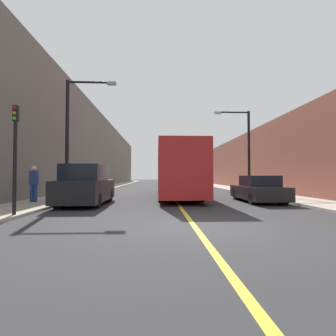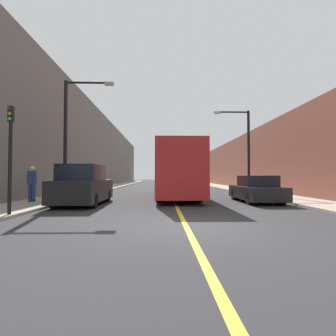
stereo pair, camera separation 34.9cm
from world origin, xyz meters
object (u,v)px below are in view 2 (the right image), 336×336
Objects in this scene: car_right_near at (256,190)px; pedestrian at (32,183)px; traffic_light at (10,155)px; bus at (175,171)px; parked_suv_left at (83,186)px; street_lamp_right at (245,145)px; street_lamp_left at (70,130)px.

pedestrian is at bearing -177.91° from car_right_near.
pedestrian reaches higher than car_right_near.
pedestrian is at bearing 107.70° from traffic_light.
parked_suv_left is (-4.86, -5.20, -0.86)m from bus.
bus is 2.89× the size of car_right_near.
traffic_light is at bearing -72.30° from pedestrian.
car_right_near is at bearing -102.46° from street_lamp_right.
traffic_light is at bearing -137.38° from street_lamp_right.
street_lamp_left is at bearing 128.56° from parked_suv_left.
traffic_light reaches higher than car_right_near.
street_lamp_right is at bearing 33.36° from parked_suv_left.
street_lamp_right is at bearing 25.47° from pedestrian.
parked_suv_left is at bearing -146.64° from street_lamp_right.
pedestrian is at bearing 168.97° from parked_suv_left.
bus is 6.08m from street_lamp_right.
street_lamp_right is 16.01m from traffic_light.
street_lamp_left is at bearing 177.15° from car_right_near.
parked_suv_left is at bearing -51.44° from street_lamp_left.
pedestrian is (-1.62, -0.94, -2.92)m from street_lamp_left.
parked_suv_left reaches higher than car_right_near.
street_lamp_left reaches higher than pedestrian.
street_lamp_right is (10.35, 6.81, 2.92)m from parked_suv_left.
parked_suv_left is 0.72× the size of street_lamp_left.
street_lamp_right reaches higher than bus.
traffic_light reaches higher than bus.
parked_suv_left is 3.61m from street_lamp_left.
car_right_near is 10.79m from street_lamp_left.
parked_suv_left is at bearing -11.03° from pedestrian.
pedestrian is (-7.66, -4.65, -0.71)m from bus.
parked_suv_left is 12.73m from street_lamp_right.
street_lamp_left is (-6.05, -3.71, 2.22)m from bus.
traffic_light is (-6.22, -9.17, 0.40)m from bus.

